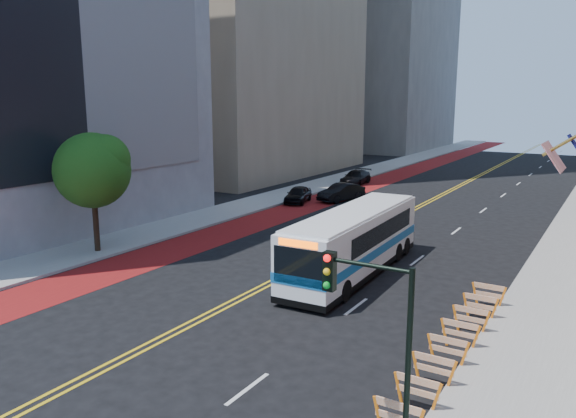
{
  "coord_description": "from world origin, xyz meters",
  "views": [
    {
      "loc": [
        14.0,
        -14.81,
        8.78
      ],
      "look_at": [
        0.19,
        8.0,
        3.42
      ],
      "focal_mm": 35.0,
      "sensor_mm": 36.0,
      "label": 1
    }
  ],
  "objects_px": {
    "traffic_signal": "(372,322)",
    "car_a": "(298,194)",
    "transit_bus": "(355,241)",
    "car_c": "(356,177)",
    "street_tree": "(93,167)",
    "car_b": "(341,192)"
  },
  "relations": [
    {
      "from": "car_b",
      "to": "street_tree",
      "type": "bearing_deg",
      "value": -84.96
    },
    {
      "from": "transit_bus",
      "to": "car_c",
      "type": "height_order",
      "value": "transit_bus"
    },
    {
      "from": "car_a",
      "to": "car_c",
      "type": "height_order",
      "value": "car_c"
    },
    {
      "from": "transit_bus",
      "to": "car_a",
      "type": "distance_m",
      "value": 19.42
    },
    {
      "from": "traffic_signal",
      "to": "car_b",
      "type": "bearing_deg",
      "value": 116.91
    },
    {
      "from": "traffic_signal",
      "to": "car_b",
      "type": "xyz_separation_m",
      "value": [
        -15.95,
        31.42,
        -2.98
      ]
    },
    {
      "from": "traffic_signal",
      "to": "car_a",
      "type": "bearing_deg",
      "value": 123.0
    },
    {
      "from": "car_a",
      "to": "car_b",
      "type": "xyz_separation_m",
      "value": [
        2.77,
        2.6,
        0.05
      ]
    },
    {
      "from": "traffic_signal",
      "to": "transit_bus",
      "type": "bearing_deg",
      "value": 115.83
    },
    {
      "from": "transit_bus",
      "to": "car_c",
      "type": "xyz_separation_m",
      "value": [
        -12.1,
        26.79,
        -0.98
      ]
    },
    {
      "from": "transit_bus",
      "to": "car_a",
      "type": "relative_size",
      "value": 2.93
    },
    {
      "from": "car_a",
      "to": "car_c",
      "type": "relative_size",
      "value": 0.83
    },
    {
      "from": "car_c",
      "to": "traffic_signal",
      "type": "bearing_deg",
      "value": -69.16
    },
    {
      "from": "car_a",
      "to": "transit_bus",
      "type": "bearing_deg",
      "value": -66.15
    },
    {
      "from": "street_tree",
      "to": "traffic_signal",
      "type": "relative_size",
      "value": 1.32
    },
    {
      "from": "transit_bus",
      "to": "car_a",
      "type": "height_order",
      "value": "transit_bus"
    },
    {
      "from": "transit_bus",
      "to": "car_c",
      "type": "bearing_deg",
      "value": 112.46
    },
    {
      "from": "car_b",
      "to": "traffic_signal",
      "type": "bearing_deg",
      "value": -45.89
    },
    {
      "from": "street_tree",
      "to": "car_a",
      "type": "relative_size",
      "value": 1.65
    },
    {
      "from": "car_b",
      "to": "car_c",
      "type": "height_order",
      "value": "car_b"
    },
    {
      "from": "car_c",
      "to": "car_b",
      "type": "bearing_deg",
      "value": -76.97
    },
    {
      "from": "street_tree",
      "to": "transit_bus",
      "type": "height_order",
      "value": "street_tree"
    }
  ]
}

